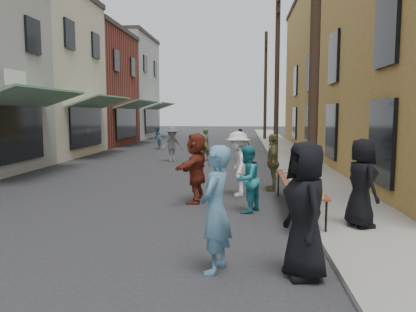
% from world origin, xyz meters
% --- Properties ---
extents(ground, '(120.00, 120.00, 0.00)m').
position_xyz_m(ground, '(0.00, 0.00, 0.00)').
color(ground, '#28282B').
rests_on(ground, ground).
extents(sidewalk, '(2.20, 60.00, 0.10)m').
position_xyz_m(sidewalk, '(5.00, 15.00, 0.05)').
color(sidewalk, gray).
rests_on(sidewalk, ground).
extents(storefront_row, '(8.00, 37.00, 9.00)m').
position_xyz_m(storefront_row, '(-10.00, 14.96, 4.12)').
color(storefront_row, maroon).
rests_on(storefront_row, ground).
extents(building_ochre, '(10.00, 28.00, 10.00)m').
position_xyz_m(building_ochre, '(11.10, 14.00, 5.00)').
color(building_ochre, '#A26E3A').
rests_on(building_ochre, ground).
extents(utility_pole_near, '(0.26, 0.26, 9.00)m').
position_xyz_m(utility_pole_near, '(4.30, 3.00, 4.50)').
color(utility_pole_near, '#2D2116').
rests_on(utility_pole_near, ground).
extents(utility_pole_mid, '(0.26, 0.26, 9.00)m').
position_xyz_m(utility_pole_mid, '(4.30, 15.00, 4.50)').
color(utility_pole_mid, '#2D2116').
rests_on(utility_pole_mid, ground).
extents(utility_pole_far, '(0.26, 0.26, 9.00)m').
position_xyz_m(utility_pole_far, '(4.30, 27.00, 4.50)').
color(utility_pole_far, '#2D2116').
rests_on(utility_pole_far, ground).
extents(serving_table, '(0.70, 4.00, 0.75)m').
position_xyz_m(serving_table, '(3.80, 1.83, 0.71)').
color(serving_table, maroon).
rests_on(serving_table, ground).
extents(catering_tray_sausage, '(0.50, 0.33, 0.08)m').
position_xyz_m(catering_tray_sausage, '(3.80, 0.18, 0.79)').
color(catering_tray_sausage, maroon).
rests_on(catering_tray_sausage, serving_table).
extents(catering_tray_foil_b, '(0.50, 0.33, 0.08)m').
position_xyz_m(catering_tray_foil_b, '(3.80, 0.83, 0.79)').
color(catering_tray_foil_b, '#B2B2B7').
rests_on(catering_tray_foil_b, serving_table).
extents(catering_tray_buns, '(0.50, 0.33, 0.08)m').
position_xyz_m(catering_tray_buns, '(3.80, 1.53, 0.79)').
color(catering_tray_buns, tan).
rests_on(catering_tray_buns, serving_table).
extents(catering_tray_foil_d, '(0.50, 0.33, 0.08)m').
position_xyz_m(catering_tray_foil_d, '(3.80, 2.23, 0.79)').
color(catering_tray_foil_d, '#B2B2B7').
rests_on(catering_tray_foil_d, serving_table).
extents(catering_tray_buns_end, '(0.50, 0.33, 0.08)m').
position_xyz_m(catering_tray_buns_end, '(3.80, 2.93, 0.79)').
color(catering_tray_buns_end, tan).
rests_on(catering_tray_buns_end, serving_table).
extents(condiment_jar_a, '(0.07, 0.07, 0.08)m').
position_xyz_m(condiment_jar_a, '(3.58, -0.12, 0.79)').
color(condiment_jar_a, '#A57F26').
rests_on(condiment_jar_a, serving_table).
extents(condiment_jar_b, '(0.07, 0.07, 0.08)m').
position_xyz_m(condiment_jar_b, '(3.58, -0.02, 0.79)').
color(condiment_jar_b, '#A57F26').
rests_on(condiment_jar_b, serving_table).
extents(condiment_jar_c, '(0.07, 0.07, 0.08)m').
position_xyz_m(condiment_jar_c, '(3.58, 0.08, 0.79)').
color(condiment_jar_c, '#A57F26').
rests_on(condiment_jar_c, serving_table).
extents(cup_stack, '(0.08, 0.08, 0.12)m').
position_xyz_m(cup_stack, '(4.00, -0.07, 0.81)').
color(cup_stack, tan).
rests_on(cup_stack, serving_table).
extents(guest_front_a, '(0.83, 1.08, 1.96)m').
position_xyz_m(guest_front_a, '(3.40, -2.00, 0.98)').
color(guest_front_a, black).
rests_on(guest_front_a, ground).
extents(guest_front_b, '(0.62, 0.79, 1.89)m').
position_xyz_m(guest_front_b, '(2.11, -1.91, 0.95)').
color(guest_front_b, '#5685A6').
rests_on(guest_front_b, ground).
extents(guest_front_c, '(0.89, 0.97, 1.59)m').
position_xyz_m(guest_front_c, '(2.60, 1.74, 0.80)').
color(guest_front_c, teal).
rests_on(guest_front_c, ground).
extents(guest_front_d, '(0.78, 1.24, 1.84)m').
position_xyz_m(guest_front_d, '(2.36, 3.62, 0.92)').
color(guest_front_d, white).
rests_on(guest_front_d, ground).
extents(guest_front_e, '(0.47, 1.03, 1.73)m').
position_xyz_m(guest_front_e, '(3.40, 4.51, 0.86)').
color(guest_front_e, '#67673C').
rests_on(guest_front_e, ground).
extents(guest_queue_back, '(0.90, 1.78, 1.83)m').
position_xyz_m(guest_queue_back, '(1.29, 2.69, 0.92)').
color(guest_queue_back, maroon).
rests_on(guest_queue_back, ground).
extents(server, '(0.77, 0.98, 1.76)m').
position_xyz_m(server, '(4.84, 0.39, 0.98)').
color(server, black).
rests_on(server, sidewalk).
extents(passerby_left, '(1.23, 1.11, 1.66)m').
position_xyz_m(passerby_left, '(-0.89, 11.43, 0.83)').
color(passerby_left, slate).
rests_on(passerby_left, ground).
extents(passerby_mid, '(0.97, 0.63, 1.54)m').
position_xyz_m(passerby_mid, '(2.35, 12.65, 0.77)').
color(passerby_mid, black).
rests_on(passerby_mid, ground).
extents(passerby_right, '(0.67, 0.69, 1.60)m').
position_xyz_m(passerby_right, '(0.64, 11.84, 0.80)').
color(passerby_right, '#555F37').
rests_on(passerby_right, ground).
extents(passerby_far, '(0.71, 0.83, 1.50)m').
position_xyz_m(passerby_far, '(-2.98, 17.67, 0.75)').
color(passerby_far, teal).
rests_on(passerby_far, ground).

